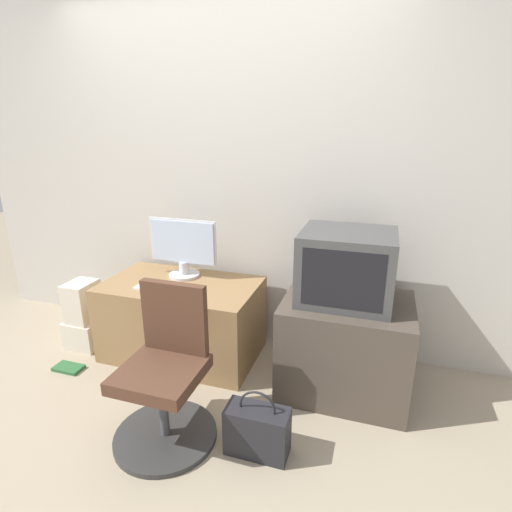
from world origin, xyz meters
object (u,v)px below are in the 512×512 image
at_px(crt_tv, 346,266).
at_px(office_chair, 166,380).
at_px(cardboard_box_lower, 87,332).
at_px(handbag, 257,430).
at_px(mouse, 193,294).
at_px(main_monitor, 183,248).
at_px(keyboard, 161,289).
at_px(book, 69,368).

height_order(crt_tv, office_chair, crt_tv).
xyz_separation_m(cardboard_box_lower, handbag, (1.59, -0.62, 0.03)).
bearing_deg(handbag, mouse, 137.06).
bearing_deg(handbag, office_chair, -178.45).
relative_size(crt_tv, office_chair, 0.65).
xyz_separation_m(main_monitor, handbag, (0.86, -0.90, -0.64)).
bearing_deg(crt_tv, cardboard_box_lower, -177.36).
distance_m(main_monitor, office_chair, 1.07).
height_order(keyboard, book, keyboard).
relative_size(main_monitor, cardboard_box_lower, 2.05).
bearing_deg(handbag, main_monitor, 133.62).
relative_size(main_monitor, office_chair, 0.62).
height_order(office_chair, handbag, office_chair).
bearing_deg(mouse, cardboard_box_lower, 177.86).
bearing_deg(mouse, office_chair, -78.38).
xyz_separation_m(handbag, book, (-1.49, 0.30, -0.12)).
distance_m(main_monitor, cardboard_box_lower, 1.03).
relative_size(main_monitor, mouse, 9.47).
relative_size(office_chair, handbag, 2.26).
relative_size(cardboard_box_lower, book, 1.27).
relative_size(crt_tv, book, 2.73).
bearing_deg(book, crt_tv, 12.67).
xyz_separation_m(crt_tv, book, (-1.83, -0.41, -0.82)).
distance_m(mouse, handbag, 0.97).
relative_size(crt_tv, handbag, 1.47).
xyz_separation_m(keyboard, cardboard_box_lower, (-0.70, 0.01, -0.46)).
bearing_deg(keyboard, crt_tv, 4.73).
relative_size(office_chair, book, 4.21).
distance_m(keyboard, crt_tv, 1.25).
distance_m(main_monitor, book, 1.16).
bearing_deg(main_monitor, office_chair, -69.16).
distance_m(office_chair, handbag, 0.55).
xyz_separation_m(main_monitor, mouse, (0.22, -0.31, -0.21)).
bearing_deg(main_monitor, keyboard, -95.97).
bearing_deg(mouse, main_monitor, 125.81).
bearing_deg(main_monitor, mouse, -54.19).
height_order(crt_tv, book, crt_tv).
distance_m(main_monitor, crt_tv, 1.21).
distance_m(crt_tv, book, 2.04).
bearing_deg(cardboard_box_lower, office_chair, -30.61).
height_order(keyboard, mouse, mouse).
bearing_deg(book, office_chair, -17.90).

